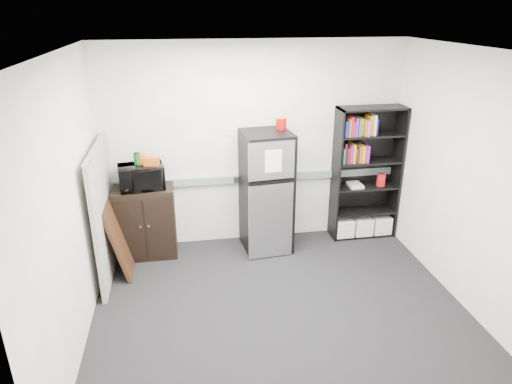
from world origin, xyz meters
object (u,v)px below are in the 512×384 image
at_px(bookshelf, 366,175).
at_px(microwave, 141,177).
at_px(cubicle_partition, 104,213).
at_px(refrigerator, 266,192).
at_px(cabinet, 146,221).

bearing_deg(bookshelf, microwave, -178.46).
relative_size(bookshelf, cubicle_partition, 1.14).
relative_size(bookshelf, microwave, 3.40).
xyz_separation_m(microwave, refrigerator, (1.58, -0.06, -0.29)).
relative_size(cabinet, microwave, 1.74).
relative_size(cubicle_partition, cabinet, 1.72).
relative_size(cubicle_partition, refrigerator, 1.01).
xyz_separation_m(bookshelf, cubicle_partition, (-3.43, -0.49, -0.10)).
height_order(cubicle_partition, cabinet, cubicle_partition).
relative_size(microwave, refrigerator, 0.34).
distance_m(bookshelf, cabinet, 3.03).
height_order(cubicle_partition, microwave, cubicle_partition).
height_order(bookshelf, cabinet, bookshelf).
distance_m(bookshelf, cubicle_partition, 3.46).
height_order(bookshelf, refrigerator, bookshelf).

